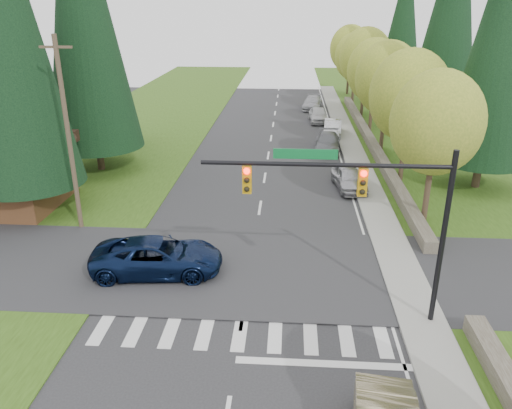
# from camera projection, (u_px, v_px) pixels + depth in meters

# --- Properties ---
(ground) EXTENTS (120.00, 120.00, 0.00)m
(ground) POSITION_uv_depth(u_px,v_px,m) (230.00, 398.00, 15.39)
(ground) COLOR #28282B
(ground) RESTS_ON ground
(grass_east) EXTENTS (14.00, 110.00, 0.06)m
(grass_east) POSITION_uv_depth(u_px,v_px,m) (459.00, 187.00, 33.05)
(grass_east) COLOR #2F4B14
(grass_east) RESTS_ON ground
(grass_west) EXTENTS (14.00, 110.00, 0.06)m
(grass_west) POSITION_uv_depth(u_px,v_px,m) (78.00, 178.00, 34.69)
(grass_west) COLOR #2F4B14
(grass_west) RESTS_ON ground
(cross_street) EXTENTS (120.00, 8.00, 0.10)m
(cross_street) POSITION_uv_depth(u_px,v_px,m) (250.00, 270.00, 22.78)
(cross_street) COLOR #28282B
(cross_street) RESTS_ON ground
(sidewalk_east) EXTENTS (1.80, 80.00, 0.13)m
(sidewalk_east) POSITION_uv_depth(u_px,v_px,m) (363.00, 174.00, 35.27)
(sidewalk_east) COLOR gray
(sidewalk_east) RESTS_ON ground
(curb_east) EXTENTS (0.20, 80.00, 0.13)m
(curb_east) POSITION_uv_depth(u_px,v_px,m) (351.00, 174.00, 35.33)
(curb_east) COLOR gray
(curb_east) RESTS_ON ground
(stone_wall_north) EXTENTS (0.70, 40.00, 0.70)m
(stone_wall_north) POSITION_uv_depth(u_px,v_px,m) (371.00, 142.00, 42.46)
(stone_wall_north) COLOR #4C4438
(stone_wall_north) RESTS_ON ground
(traffic_signal) EXTENTS (8.70, 0.37, 6.80)m
(traffic_signal) POSITION_uv_depth(u_px,v_px,m) (366.00, 199.00, 17.40)
(traffic_signal) COLOR black
(traffic_signal) RESTS_ON ground
(brown_building) EXTENTS (8.40, 8.40, 5.40)m
(brown_building) POSITION_uv_depth(u_px,v_px,m) (3.00, 154.00, 29.02)
(brown_building) COLOR #4C2D19
(brown_building) RESTS_ON ground
(utility_pole) EXTENTS (1.60, 0.24, 10.00)m
(utility_pole) POSITION_uv_depth(u_px,v_px,m) (68.00, 135.00, 25.15)
(utility_pole) COLOR #473828
(utility_pole) RESTS_ON ground
(decid_tree_0) EXTENTS (4.80, 4.80, 8.37)m
(decid_tree_0) POSITION_uv_depth(u_px,v_px,m) (437.00, 123.00, 25.65)
(decid_tree_0) COLOR #38281C
(decid_tree_0) RESTS_ON ground
(decid_tree_1) EXTENTS (5.20, 5.20, 8.80)m
(decid_tree_1) POSITION_uv_depth(u_px,v_px,m) (410.00, 96.00, 32.04)
(decid_tree_1) COLOR #38281C
(decid_tree_1) RESTS_ON ground
(decid_tree_2) EXTENTS (5.00, 5.00, 8.82)m
(decid_tree_2) POSITION_uv_depth(u_px,v_px,m) (387.00, 78.00, 38.48)
(decid_tree_2) COLOR #38281C
(decid_tree_2) RESTS_ON ground
(decid_tree_3) EXTENTS (5.00, 5.00, 8.55)m
(decid_tree_3) POSITION_uv_depth(u_px,v_px,m) (375.00, 70.00, 45.05)
(decid_tree_3) COLOR #38281C
(decid_tree_3) RESTS_ON ground
(decid_tree_4) EXTENTS (5.40, 5.40, 9.18)m
(decid_tree_4) POSITION_uv_depth(u_px,v_px,m) (366.00, 58.00, 51.36)
(decid_tree_4) COLOR #38281C
(decid_tree_4) RESTS_ON ground
(decid_tree_5) EXTENTS (4.80, 4.80, 8.30)m
(decid_tree_5) POSITION_uv_depth(u_px,v_px,m) (355.00, 57.00, 58.05)
(decid_tree_5) COLOR #38281C
(decid_tree_5) RESTS_ON ground
(decid_tree_6) EXTENTS (5.20, 5.20, 8.86)m
(decid_tree_6) POSITION_uv_depth(u_px,v_px,m) (350.00, 48.00, 64.39)
(decid_tree_6) COLOR #38281C
(decid_tree_6) RESTS_ON ground
(conifer_w_a) EXTENTS (6.12, 6.12, 19.80)m
(conifer_w_a) POSITION_uv_depth(u_px,v_px,m) (1.00, 14.00, 25.10)
(conifer_w_a) COLOR #38281C
(conifer_w_a) RESTS_ON ground
(conifer_w_c) EXTENTS (6.46, 6.46, 20.80)m
(conifer_w_c) POSITION_uv_depth(u_px,v_px,m) (82.00, 4.00, 32.25)
(conifer_w_c) COLOR #38281C
(conifer_w_c) RESTS_ON ground
(conifer_w_e) EXTENTS (5.78, 5.78, 18.80)m
(conifer_w_e) POSITION_uv_depth(u_px,v_px,m) (89.00, 17.00, 38.30)
(conifer_w_e) COLOR #38281C
(conifer_w_e) RESTS_ON ground
(conifer_e_a) EXTENTS (5.44, 5.44, 17.80)m
(conifer_e_a) POSITION_uv_depth(u_px,v_px,m) (502.00, 31.00, 29.32)
(conifer_e_a) COLOR #38281C
(conifer_e_a) RESTS_ON ground
(conifer_e_b) EXTENTS (6.12, 6.12, 19.80)m
(conifer_e_b) POSITION_uv_depth(u_px,v_px,m) (452.00, 10.00, 41.83)
(conifer_e_b) COLOR #38281C
(conifer_e_b) RESTS_ON ground
(conifer_e_c) EXTENTS (5.10, 5.10, 16.80)m
(conifer_e_c) POSITION_uv_depth(u_px,v_px,m) (403.00, 23.00, 55.40)
(conifer_e_c) COLOR #38281C
(conifer_e_c) RESTS_ON ground
(suv_navy) EXTENTS (6.02, 3.21, 1.61)m
(suv_navy) POSITION_uv_depth(u_px,v_px,m) (158.00, 257.00, 22.29)
(suv_navy) COLOR #0A1736
(suv_navy) RESTS_ON ground
(parked_car_a) EXTENTS (2.31, 4.52, 1.47)m
(parked_car_a) POSITION_uv_depth(u_px,v_px,m) (349.00, 178.00, 32.49)
(parked_car_a) COLOR #ACACB1
(parked_car_a) RESTS_ON ground
(parked_car_b) EXTENTS (2.39, 4.99, 1.40)m
(parked_car_b) POSITION_uv_depth(u_px,v_px,m) (328.00, 142.00, 40.92)
(parked_car_b) COLOR slate
(parked_car_b) RESTS_ON ground
(parked_car_c) EXTENTS (1.94, 4.50, 1.44)m
(parked_car_c) POSITION_uv_depth(u_px,v_px,m) (333.00, 128.00, 45.60)
(parked_car_c) COLOR silver
(parked_car_c) RESTS_ON ground
(parked_car_d) EXTENTS (1.94, 4.43, 1.48)m
(parked_car_d) POSITION_uv_depth(u_px,v_px,m) (318.00, 115.00, 50.75)
(parked_car_d) COLOR silver
(parked_car_d) RESTS_ON ground
(parked_car_e) EXTENTS (2.58, 5.06, 1.41)m
(parked_car_e) POSITION_uv_depth(u_px,v_px,m) (312.00, 103.00, 57.10)
(parked_car_e) COLOR #9D9EA2
(parked_car_e) RESTS_ON ground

